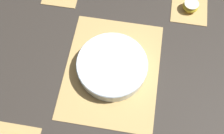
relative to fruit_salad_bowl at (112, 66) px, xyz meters
The scene contains 5 objects.
ground_plane 0.04m from the fruit_salad_bowl, 89.04° to the right, with size 6.00×6.00×0.00m, color #2D2823.
bamboo_mat_center 0.04m from the fruit_salad_bowl, 89.04° to the right, with size 0.45×0.35×0.01m.
coaster_mat_far_left 0.43m from the fruit_salad_bowl, 140.13° to the left, with size 0.15×0.15×0.01m.
fruit_salad_bowl is the anchor object (origin of this frame).
apple_half 0.43m from the fruit_salad_bowl, 140.13° to the left, with size 0.07×0.07×0.04m.
Camera 1 is at (0.40, 0.07, 0.91)m, focal length 42.00 mm.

